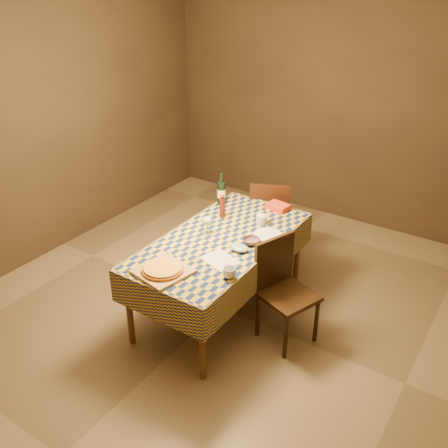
# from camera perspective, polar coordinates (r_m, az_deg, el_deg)

# --- Properties ---
(room) EXTENTS (5.00, 5.10, 2.70)m
(room) POSITION_cam_1_polar(r_m,az_deg,el_deg) (4.20, -0.38, 5.17)
(room) COLOR brown
(room) RESTS_ON ground
(dining_table) EXTENTS (0.94, 1.84, 0.77)m
(dining_table) POSITION_cam_1_polar(r_m,az_deg,el_deg) (4.49, -0.35, -2.58)
(dining_table) COLOR brown
(dining_table) RESTS_ON ground
(cutting_board) EXTENTS (0.45, 0.45, 0.02)m
(cutting_board) POSITION_cam_1_polar(r_m,az_deg,el_deg) (4.01, -6.99, -5.40)
(cutting_board) COLOR #A67E4E
(cutting_board) RESTS_ON dining_table
(pizza) EXTENTS (0.39, 0.39, 0.03)m
(pizza) POSITION_cam_1_polar(r_m,az_deg,el_deg) (4.00, -7.02, -5.06)
(pizza) COLOR #914D18
(pizza) RESTS_ON cutting_board
(pepper_mill) EXTENTS (0.07, 0.07, 0.24)m
(pepper_mill) POSITION_cam_1_polar(r_m,az_deg,el_deg) (4.79, -0.21, 1.99)
(pepper_mill) COLOR #4E1712
(pepper_mill) RESTS_ON dining_table
(bowl) EXTENTS (0.19, 0.19, 0.05)m
(bowl) POSITION_cam_1_polar(r_m,az_deg,el_deg) (4.38, 3.15, -1.97)
(bowl) COLOR #5A444C
(bowl) RESTS_ON dining_table
(wine_glass) EXTENTS (0.09, 0.09, 0.17)m
(wine_glass) POSITION_cam_1_polar(r_m,az_deg,el_deg) (4.49, -1.93, 0.28)
(wine_glass) COLOR silver
(wine_glass) RESTS_ON dining_table
(wine_bottle) EXTENTS (0.10, 0.10, 0.33)m
(wine_bottle) POSITION_cam_1_polar(r_m,az_deg,el_deg) (5.05, -0.30, 3.61)
(wine_bottle) COLOR black
(wine_bottle) RESTS_ON dining_table
(deli_tub) EXTENTS (0.11, 0.11, 0.09)m
(deli_tub) POSITION_cam_1_polar(r_m,az_deg,el_deg) (4.71, 4.32, 0.52)
(deli_tub) COLOR silver
(deli_tub) RESTS_ON dining_table
(takeout_container) EXTENTS (0.24, 0.18, 0.05)m
(takeout_container) POSITION_cam_1_polar(r_m,az_deg,el_deg) (5.01, 6.20, 2.00)
(takeout_container) COLOR red
(takeout_container) RESTS_ON dining_table
(white_plate) EXTENTS (0.34, 0.34, 0.02)m
(white_plate) POSITION_cam_1_polar(r_m,az_deg,el_deg) (4.52, 5.01, -1.26)
(white_plate) COLOR white
(white_plate) RESTS_ON dining_table
(tumbler) EXTENTS (0.12, 0.12, 0.09)m
(tumbler) POSITION_cam_1_polar(r_m,az_deg,el_deg) (3.91, 0.61, -5.61)
(tumbler) COLOR silver
(tumbler) RESTS_ON dining_table
(flour_patch) EXTENTS (0.34, 0.30, 0.00)m
(flour_patch) POSITION_cam_1_polar(r_m,az_deg,el_deg) (4.15, -0.43, -4.13)
(flour_patch) COLOR silver
(flour_patch) RESTS_ON dining_table
(flour_bag) EXTENTS (0.18, 0.14, 0.05)m
(flour_bag) POSITION_cam_1_polar(r_m,az_deg,el_deg) (4.27, 1.78, -2.76)
(flour_bag) COLOR #93A3BC
(flour_bag) RESTS_ON dining_table
(chair_far) EXTENTS (0.56, 0.56, 0.93)m
(chair_far) POSITION_cam_1_polar(r_m,az_deg,el_deg) (5.44, 5.22, 0.97)
(chair_far) COLOR black
(chair_far) RESTS_ON ground
(chair_right) EXTENTS (0.55, 0.54, 0.93)m
(chair_right) POSITION_cam_1_polar(r_m,az_deg,el_deg) (4.32, 6.66, -6.89)
(chair_right) COLOR black
(chair_right) RESTS_ON ground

